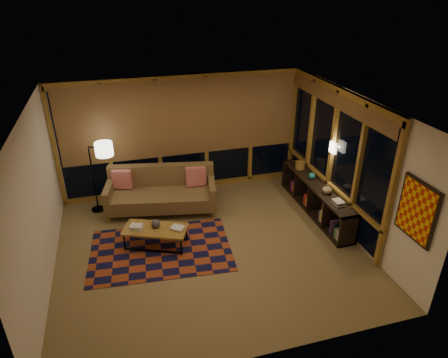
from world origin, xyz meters
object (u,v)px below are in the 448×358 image
object	(u,v)px
coffee_table	(156,237)
bookshelf	(316,198)
floor_lamp	(93,176)
sofa	(161,192)

from	to	relation	value
coffee_table	bookshelf	distance (m)	3.45
floor_lamp	bookshelf	xyz separation A→B (m)	(4.49, -1.35, -0.48)
floor_lamp	bookshelf	world-z (taller)	floor_lamp
sofa	floor_lamp	distance (m)	1.45
sofa	floor_lamp	size ratio (longest dim) A/B	1.39
sofa	floor_lamp	world-z (taller)	floor_lamp
coffee_table	floor_lamp	world-z (taller)	floor_lamp
bookshelf	sofa	bearing A→B (deg)	163.77
bookshelf	coffee_table	bearing A→B (deg)	-174.86
sofa	coffee_table	world-z (taller)	sofa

